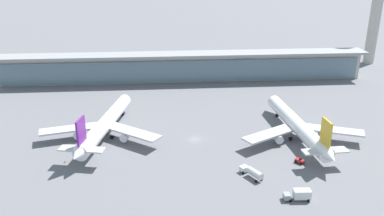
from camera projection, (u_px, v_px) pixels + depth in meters
name	position (u px, v px, depth m)	size (l,w,h in m)	color
ground_plane	(195.00, 139.00, 145.35)	(1200.00, 1200.00, 0.00)	slate
airliner_left_stand	(105.00, 124.00, 145.67)	(44.15, 58.23, 15.62)	white
airliner_centre_stand	(298.00, 126.00, 144.52)	(45.02, 58.67, 15.62)	white
service_truck_near_nose_grey	(299.00, 195.00, 108.72)	(7.42, 2.76, 3.10)	gray
service_truck_under_wing_red	(300.00, 161.00, 128.33)	(3.18, 3.26, 2.05)	#B21E1E
service_truck_mid_apron_white	(252.00, 172.00, 119.89)	(6.17, 8.60, 2.95)	silver
terminal_building	(183.00, 66.00, 210.26)	(192.85, 12.80, 15.20)	#B2ADA3
safety_cone_alpha	(65.00, 162.00, 128.81)	(0.62, 0.62, 0.70)	orange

